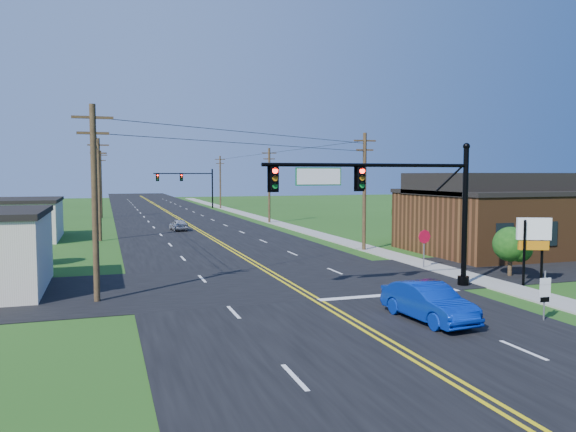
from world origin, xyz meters
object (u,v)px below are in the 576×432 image
object	(u,v)px
stop_sign	(424,241)
route_sign	(545,292)
blue_car	(429,303)
signal_mast_far	(187,182)
signal_mast_main	(389,197)

from	to	relation	value
stop_sign	route_sign	bearing A→B (deg)	-103.42
blue_car	route_sign	xyz separation A→B (m)	(4.42, -1.39, 0.42)
signal_mast_far	blue_car	bearing A→B (deg)	-91.00
signal_mast_main	signal_mast_far	xyz separation A→B (m)	(0.10, 72.00, -0.20)
signal_mast_main	route_sign	size ratio (longest dim) A/B	5.59
signal_mast_main	route_sign	bearing A→B (deg)	-66.09
stop_sign	signal_mast_main	bearing A→B (deg)	-138.94
signal_mast_far	signal_mast_main	bearing A→B (deg)	-90.08
signal_mast_far	stop_sign	size ratio (longest dim) A/B	4.50
signal_mast_main	signal_mast_far	distance (m)	72.00
signal_mast_main	blue_car	bearing A→B (deg)	-102.39
blue_car	route_sign	size ratio (longest dim) A/B	2.26
blue_car	stop_sign	bearing A→B (deg)	53.85
signal_mast_far	blue_car	distance (m)	77.84
signal_mast_main	stop_sign	world-z (taller)	signal_mast_main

